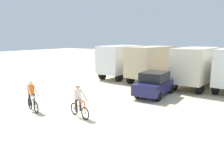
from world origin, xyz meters
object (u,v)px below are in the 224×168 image
box_truck_avon_van (123,60)px  cyclist_cowboy_hat (79,102)px  box_truck_tan_camper (153,62)px  box_truck_cream_rv (197,65)px  cyclist_orange_shirt (32,97)px  sedan_parked (155,84)px

box_truck_avon_van → cyclist_cowboy_hat: (4.52, -11.94, -1.03)m
box_truck_tan_camper → box_truck_cream_rv: same height
box_truck_tan_camper → box_truck_cream_rv: size_ratio=1.01×
cyclist_orange_shirt → cyclist_cowboy_hat: (2.91, 0.71, 0.00)m
cyclist_orange_shirt → box_truck_avon_van: bearing=97.2°
box_truck_cream_rv → cyclist_orange_shirt: (-6.14, -11.92, -1.03)m
box_truck_avon_van → box_truck_cream_rv: size_ratio=0.99×
box_truck_avon_van → cyclist_orange_shirt: (1.61, -12.66, -1.03)m
box_truck_tan_camper → sedan_parked: bearing=-64.7°
cyclist_orange_shirt → cyclist_cowboy_hat: same height
box_truck_avon_van → box_truck_tan_camper: (3.59, -0.36, 0.00)m
box_truck_tan_camper → sedan_parked: (2.41, -5.10, -0.99)m
box_truck_cream_rv → cyclist_cowboy_hat: size_ratio=3.78×
cyclist_cowboy_hat → box_truck_cream_rv: bearing=73.9°
sedan_parked → cyclist_orange_shirt: bearing=-121.4°
cyclist_cowboy_hat → sedan_parked: bearing=77.1°
box_truck_tan_camper → box_truck_cream_rv: (4.15, -0.38, 0.00)m
cyclist_orange_shirt → cyclist_cowboy_hat: size_ratio=1.00×
box_truck_cream_rv → cyclist_orange_shirt: bearing=-117.3°
box_truck_tan_camper → cyclist_orange_shirt: box_truck_tan_camper is taller
box_truck_cream_rv → box_truck_avon_van: bearing=174.6°
cyclist_cowboy_hat → cyclist_orange_shirt: bearing=-166.2°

